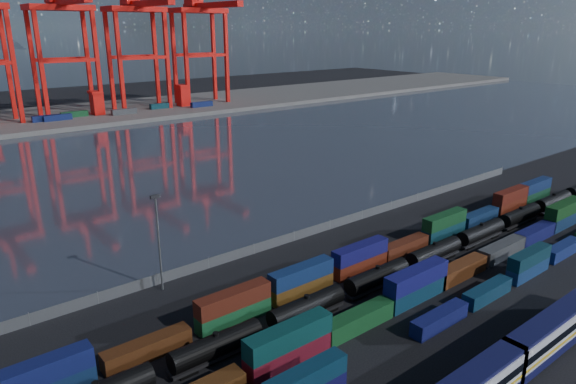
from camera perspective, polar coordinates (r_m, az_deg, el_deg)
ground at (r=87.72m, az=12.59°, el=-10.97°), size 700.00×700.00×0.00m
harbor_water at (r=168.87m, az=-16.16°, el=2.86°), size 700.00×700.00×0.00m
far_quay at (r=267.03m, az=-25.18°, el=7.42°), size 700.00×70.00×2.00m
container_row_south at (r=73.17m, az=12.30°, el=-15.44°), size 137.99×2.24×4.78m
container_row_mid at (r=83.15m, az=12.68°, el=-11.01°), size 141.96×2.61×5.57m
container_row_north at (r=94.15m, az=8.84°, el=-7.08°), size 141.12×2.43×5.18m
tanker_string at (r=98.79m, az=15.93°, el=-6.50°), size 137.42×2.88×4.13m
waterfront_fence at (r=104.92m, az=0.69°, el=-4.94°), size 160.12×0.12×2.20m
yard_light_mast at (r=85.55m, az=-14.19°, el=-4.95°), size 1.60×0.40×16.60m
gantry_cranes at (r=255.52m, az=-27.77°, el=16.48°), size 202.71×53.20×72.04m
quay_containers at (r=250.28m, az=-26.84°, el=7.14°), size 172.58×10.99×2.60m
straddle_carriers at (r=255.86m, az=-25.35°, el=8.57°), size 140.00×7.00×11.10m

